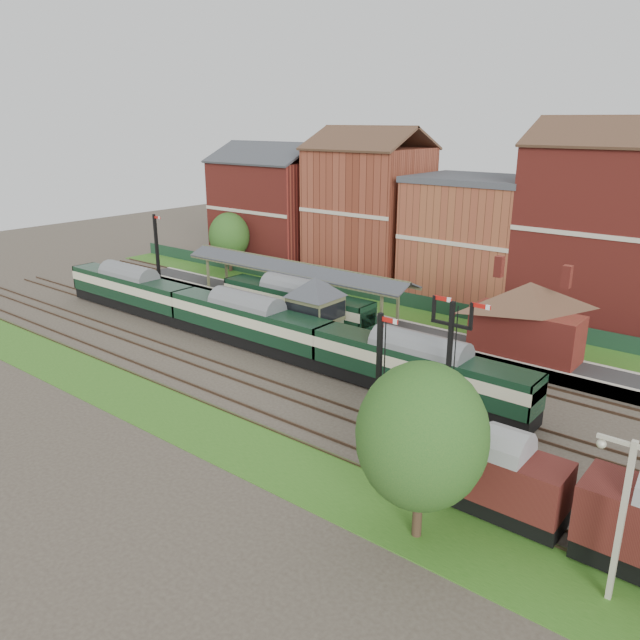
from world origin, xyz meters
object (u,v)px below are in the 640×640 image
Objects in this scene: platform_railcar at (295,303)px; semaphore_bracket at (450,356)px; dmu_train at (247,321)px; signal_box at (315,311)px.

semaphore_bracket is at bearing -24.19° from platform_railcar.
dmu_train is 6.51m from platform_railcar.
platform_railcar is (-5.00, 3.25, -1.01)m from signal_box.
semaphore_bracket is at bearing -7.25° from dmu_train.
platform_railcar is at bearing 146.98° from signal_box.
platform_railcar is (-20.04, 9.00, -2.46)m from semaphore_bracket.
semaphore_bracket is 22.10m from platform_railcar.
signal_box is 5.73m from dmu_train.
signal_box is at bearing 159.08° from semaphore_bracket.
signal_box is 6.05m from platform_railcar.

